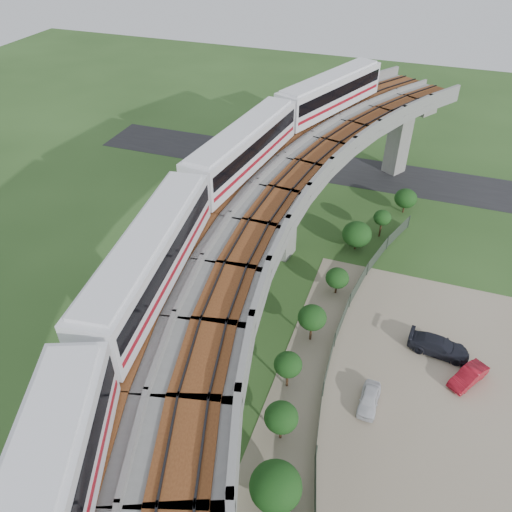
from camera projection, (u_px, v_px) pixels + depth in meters
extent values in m
plane|color=#2C4D1E|center=(235.00, 322.00, 41.85)|extent=(160.00, 160.00, 0.00)
cube|color=gray|center=(402.00, 385.00, 36.63)|extent=(18.00, 26.00, 0.04)
cube|color=#232326|center=(319.00, 166.00, 64.34)|extent=(60.00, 8.00, 0.03)
cube|color=#99968E|center=(399.00, 140.00, 60.74)|extent=(2.86, 2.93, 8.40)
cube|color=#99968E|center=(406.00, 101.00, 57.83)|extent=(7.21, 5.74, 1.20)
cube|color=#99968E|center=(283.00, 218.00, 46.88)|extent=(2.35, 2.51, 8.40)
cube|color=#99968E|center=(285.00, 172.00, 43.97)|extent=(7.31, 3.58, 1.20)
cube|color=#99968E|center=(186.00, 388.00, 31.25)|extent=(2.35, 2.51, 8.40)
cube|color=#99968E|center=(179.00, 335.00, 28.34)|extent=(7.31, 3.58, 1.20)
cube|color=gray|center=(375.00, 105.00, 54.06)|extent=(16.42, 20.91, 0.80)
cube|color=gray|center=(344.00, 88.00, 55.96)|extent=(8.66, 17.08, 1.00)
cube|color=gray|center=(411.00, 108.00, 51.06)|extent=(8.66, 17.08, 1.00)
cube|color=brown|center=(359.00, 96.00, 55.03)|extent=(10.68, 18.08, 0.12)
cube|color=black|center=(359.00, 95.00, 54.96)|extent=(9.69, 17.59, 0.12)
cube|color=brown|center=(393.00, 107.00, 52.53)|extent=(10.68, 18.08, 0.12)
cube|color=black|center=(393.00, 105.00, 52.45)|extent=(9.69, 17.59, 0.12)
cube|color=gray|center=(278.00, 168.00, 42.45)|extent=(11.77, 20.03, 0.80)
cube|color=gray|center=(234.00, 148.00, 43.53)|extent=(3.22, 18.71, 1.00)
cube|color=gray|center=(326.00, 169.00, 40.29)|extent=(3.22, 18.71, 1.00)
cube|color=brown|center=(256.00, 157.00, 43.00)|extent=(5.44, 19.05, 0.12)
cube|color=black|center=(256.00, 156.00, 42.93)|extent=(4.35, 18.88, 0.12)
cube|color=brown|center=(302.00, 169.00, 41.35)|extent=(5.44, 19.05, 0.12)
cube|color=black|center=(302.00, 167.00, 41.28)|extent=(4.35, 18.88, 0.12)
cube|color=gray|center=(184.00, 306.00, 28.76)|extent=(11.77, 20.03, 0.80)
cube|color=gray|center=(111.00, 285.00, 28.85)|extent=(3.22, 18.71, 1.00)
cube|color=gray|center=(257.00, 304.00, 27.58)|extent=(3.22, 18.71, 1.00)
cube|color=brown|center=(146.00, 296.00, 28.81)|extent=(5.44, 19.05, 0.12)
cube|color=black|center=(146.00, 294.00, 28.74)|extent=(4.35, 18.88, 0.12)
cube|color=brown|center=(220.00, 305.00, 28.16)|extent=(5.44, 19.05, 0.12)
cube|color=black|center=(220.00, 304.00, 28.08)|extent=(4.35, 18.88, 0.12)
cube|color=white|center=(150.00, 258.00, 28.71)|extent=(4.66, 15.23, 3.20)
cube|color=white|center=(146.00, 234.00, 27.68)|extent=(4.02, 14.41, 0.22)
cube|color=black|center=(149.00, 252.00, 28.44)|extent=(4.64, 14.64, 1.15)
cube|color=#A6101E|center=(152.00, 268.00, 29.17)|extent=(4.64, 14.64, 0.30)
cube|color=black|center=(153.00, 278.00, 29.60)|extent=(3.57, 12.89, 0.28)
cube|color=white|center=(244.00, 148.00, 40.41)|extent=(4.45, 15.21, 3.20)
cube|color=white|center=(243.00, 128.00, 39.38)|extent=(3.83, 14.41, 0.22)
cube|color=black|center=(243.00, 143.00, 40.14)|extent=(4.44, 14.63, 1.15)
cube|color=#A6101E|center=(244.00, 156.00, 40.87)|extent=(4.44, 14.63, 0.30)
cube|color=black|center=(244.00, 164.00, 41.30)|extent=(3.39, 12.89, 0.28)
cube|color=white|center=(330.00, 93.00, 50.74)|extent=(7.93, 14.96, 3.20)
cube|color=white|center=(332.00, 76.00, 49.71)|extent=(7.16, 14.07, 0.22)
cube|color=black|center=(331.00, 88.00, 50.47)|extent=(7.77, 14.43, 1.15)
cube|color=#A6101E|center=(330.00, 100.00, 51.20)|extent=(7.77, 14.43, 0.30)
cube|color=black|center=(329.00, 107.00, 51.63)|extent=(6.37, 12.58, 0.28)
cylinder|color=#2D382D|center=(409.00, 222.00, 52.62)|extent=(0.08, 0.08, 1.50)
cube|color=#2D382D|center=(398.00, 232.00, 51.11)|extent=(1.69, 4.77, 1.40)
cylinder|color=#2D382D|center=(388.00, 243.00, 49.55)|extent=(0.08, 0.08, 1.50)
cube|color=#2D382D|center=(377.00, 255.00, 47.93)|extent=(1.23, 4.91, 1.40)
cylinder|color=#2D382D|center=(368.00, 269.00, 46.26)|extent=(0.08, 0.08, 1.50)
cube|color=#2D382D|center=(359.00, 284.00, 44.54)|extent=(0.75, 4.99, 1.40)
cylinder|color=#2D382D|center=(350.00, 301.00, 42.78)|extent=(0.08, 0.08, 1.50)
cube|color=#2D382D|center=(342.00, 320.00, 40.98)|extent=(0.27, 5.04, 1.40)
cylinder|color=#2D382D|center=(335.00, 340.00, 39.14)|extent=(0.08, 0.08, 1.50)
cube|color=#2D382D|center=(329.00, 364.00, 37.27)|extent=(0.27, 5.04, 1.40)
cylinder|color=#2D382D|center=(323.00, 390.00, 35.38)|extent=(0.08, 0.08, 1.50)
cube|color=#2D382D|center=(319.00, 419.00, 33.46)|extent=(0.75, 4.99, 1.40)
cylinder|color=#2D382D|center=(317.00, 452.00, 31.52)|extent=(0.08, 0.08, 1.50)
cube|color=#2D382D|center=(315.00, 490.00, 29.57)|extent=(1.23, 4.91, 1.40)
cylinder|color=#382314|center=(404.00, 208.00, 55.19)|extent=(0.18, 0.18, 1.05)
ellipsoid|color=#133D16|center=(406.00, 198.00, 54.43)|extent=(2.43, 2.43, 2.06)
cylinder|color=#382314|center=(380.00, 229.00, 51.26)|extent=(0.18, 0.18, 1.76)
ellipsoid|color=#133D16|center=(382.00, 218.00, 50.40)|extent=(1.80, 1.80, 1.53)
cylinder|color=#382314|center=(355.00, 245.00, 49.77)|extent=(0.18, 0.18, 0.91)
ellipsoid|color=#133D16|center=(357.00, 234.00, 48.96)|extent=(2.90, 2.90, 2.46)
cylinder|color=#382314|center=(336.00, 288.00, 44.40)|extent=(0.18, 0.18, 1.12)
ellipsoid|color=#133D16|center=(337.00, 278.00, 43.68)|extent=(2.07, 2.07, 1.76)
cylinder|color=#382314|center=(311.00, 332.00, 39.71)|extent=(0.18, 0.18, 1.76)
ellipsoid|color=#133D16|center=(312.00, 318.00, 38.76)|extent=(2.27, 2.27, 1.93)
cylinder|color=#382314|center=(287.00, 378.00, 36.05)|extent=(0.18, 0.18, 1.73)
ellipsoid|color=#133D16|center=(288.00, 365.00, 35.15)|extent=(2.03, 2.03, 1.73)
cylinder|color=#382314|center=(281.00, 431.00, 32.72)|extent=(0.18, 0.18, 1.58)
ellipsoid|color=#133D16|center=(281.00, 417.00, 31.83)|extent=(2.23, 2.23, 1.90)
cylinder|color=#382314|center=(275.00, 499.00, 29.45)|extent=(0.18, 0.18, 0.95)
ellipsoid|color=#133D16|center=(276.00, 486.00, 28.60)|extent=(3.09, 3.09, 2.63)
imported|color=white|center=(369.00, 399.00, 34.90)|extent=(1.41, 3.30, 1.11)
imported|color=maroon|center=(469.00, 376.00, 36.50)|extent=(2.97, 3.63, 1.16)
imported|color=black|center=(439.00, 346.00, 38.71)|extent=(4.81, 2.34, 1.35)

